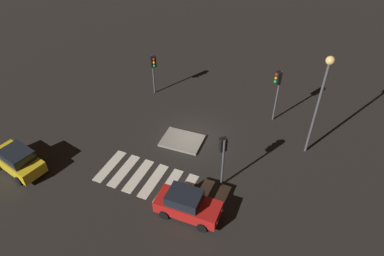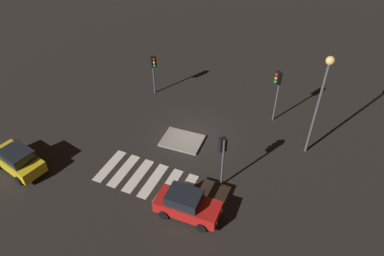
{
  "view_description": "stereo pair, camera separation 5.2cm",
  "coord_description": "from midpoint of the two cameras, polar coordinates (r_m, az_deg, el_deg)",
  "views": [
    {
      "loc": [
        8.15,
        -18.36,
        17.15
      ],
      "look_at": [
        0.0,
        0.0,
        1.0
      ],
      "focal_mm": 32.25,
      "sensor_mm": 36.0,
      "label": 1
    },
    {
      "loc": [
        8.19,
        -18.34,
        17.15
      ],
      "look_at": [
        0.0,
        0.0,
        1.0
      ],
      "focal_mm": 32.25,
      "sensor_mm": 36.0,
      "label": 2
    }
  ],
  "objects": [
    {
      "name": "traffic_light_north",
      "position": [
        27.08,
        14.03,
        6.98
      ],
      "size": [
        0.54,
        0.54,
        4.46
      ],
      "rotation": [
        0.0,
        0.0,
        -2.38
      ],
      "color": "#47474C",
      "rests_on": "ground"
    },
    {
      "name": "traffic_light_east",
      "position": [
        21.12,
        5.14,
        -3.71
      ],
      "size": [
        0.54,
        0.54,
        3.87
      ],
      "rotation": [
        0.0,
        0.0,
        2.38
      ],
      "color": "#47474C",
      "rests_on": "ground"
    },
    {
      "name": "crosswalk_near",
      "position": [
        23.18,
        -5.12,
        -9.11
      ],
      "size": [
        8.75,
        3.2,
        0.02
      ],
      "color": "silver",
      "rests_on": "ground"
    },
    {
      "name": "car_yellow",
      "position": [
        26.22,
        -26.81,
        -4.7
      ],
      "size": [
        4.26,
        2.51,
        1.76
      ],
      "rotation": [
        0.0,
        0.0,
        2.94
      ],
      "color": "gold",
      "rests_on": "ground"
    },
    {
      "name": "traffic_light_west",
      "position": [
        30.2,
        -6.32,
        10.19
      ],
      "size": [
        0.53,
        0.54,
        3.69
      ],
      "rotation": [
        0.0,
        0.0,
        -0.67
      ],
      "color": "#47474C",
      "rests_on": "ground"
    },
    {
      "name": "street_lamp",
      "position": [
        23.68,
        20.75,
        5.77
      ],
      "size": [
        0.56,
        0.56,
        7.63
      ],
      "color": "#47474C",
      "rests_on": "ground"
    },
    {
      "name": "traffic_island",
      "position": [
        26.07,
        -1.59,
        -2.1
      ],
      "size": [
        3.16,
        2.45,
        0.18
      ],
      "color": "gray",
      "rests_on": "ground"
    },
    {
      "name": "ground_plane",
      "position": [
        26.42,
        0.06,
        -1.69
      ],
      "size": [
        80.0,
        80.0,
        0.0
      ],
      "primitive_type": "plane",
      "color": "black"
    },
    {
      "name": "car_red",
      "position": [
        20.89,
        -0.77,
        -12.54
      ],
      "size": [
        3.99,
        1.97,
        1.71
      ],
      "rotation": [
        0.0,
        0.0,
        0.04
      ],
      "color": "red",
      "rests_on": "ground"
    }
  ]
}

